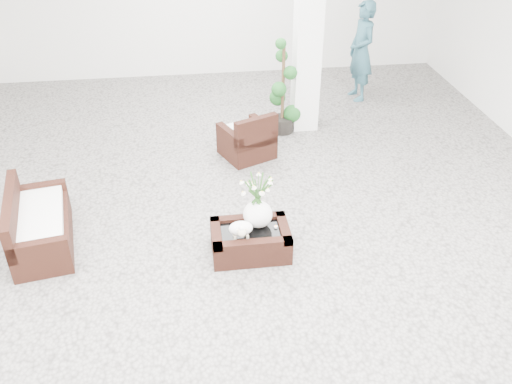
{
  "coord_description": "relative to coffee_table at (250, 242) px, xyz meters",
  "views": [
    {
      "loc": [
        -0.72,
        -5.46,
        4.12
      ],
      "look_at": [
        0.0,
        -0.1,
        0.62
      ],
      "focal_mm": 38.46,
      "sensor_mm": 36.0,
      "label": 1
    }
  ],
  "objects": [
    {
      "name": "loveseat",
      "position": [
        -2.43,
        0.49,
        0.2
      ],
      "size": [
        0.86,
        1.43,
        0.71
      ],
      "primitive_type": "cube",
      "rotation": [
        0.0,
        0.0,
        1.74
      ],
      "color": "#32160E",
      "rests_on": "ground"
    },
    {
      "name": "topiary",
      "position": [
        0.91,
        3.1,
        0.62
      ],
      "size": [
        0.41,
        0.41,
        1.55
      ],
      "primitive_type": null,
      "color": "#164518",
      "rests_on": "ground"
    },
    {
      "name": "tealight",
      "position": [
        0.3,
        0.02,
        0.17
      ],
      "size": [
        0.04,
        0.04,
        0.03
      ],
      "primitive_type": "cylinder",
      "color": "white",
      "rests_on": "coffee_table"
    },
    {
      "name": "planter_narcissus",
      "position": [
        0.1,
        0.1,
        0.56
      ],
      "size": [
        0.44,
        0.44,
        0.8
      ],
      "primitive_type": null,
      "color": "white",
      "rests_on": "coffee_table"
    },
    {
      "name": "coffee_table",
      "position": [
        0.0,
        0.0,
        0.0
      ],
      "size": [
        0.9,
        0.6,
        0.31
      ],
      "primitive_type": "cube",
      "color": "#32160E",
      "rests_on": "ground"
    },
    {
      "name": "column",
      "position": [
        1.31,
        3.24,
        1.59
      ],
      "size": [
        0.4,
        0.4,
        3.5
      ],
      "primitive_type": "cube",
      "color": "white",
      "rests_on": "ground"
    },
    {
      "name": "sheep_figurine",
      "position": [
        -0.12,
        -0.1,
        0.26
      ],
      "size": [
        0.28,
        0.23,
        0.21
      ],
      "primitive_type": "ellipsoid",
      "color": "white",
      "rests_on": "coffee_table"
    },
    {
      "name": "ground",
      "position": [
        0.11,
        0.44,
        -0.16
      ],
      "size": [
        11.0,
        11.0,
        0.0
      ],
      "primitive_type": "plane",
      "color": "gray",
      "rests_on": "ground"
    },
    {
      "name": "armchair",
      "position": [
        0.24,
        2.35,
        0.21
      ],
      "size": [
        0.91,
        0.89,
        0.74
      ],
      "primitive_type": "cube",
      "rotation": [
        0.0,
        0.0,
        3.56
      ],
      "color": "#32160E",
      "rests_on": "ground"
    },
    {
      "name": "shopper",
      "position": [
        2.55,
        4.29,
        0.74
      ],
      "size": [
        0.52,
        0.71,
        1.79
      ],
      "primitive_type": "imported",
      "rotation": [
        0.0,
        0.0,
        -1.43
      ],
      "color": "#2C5562",
      "rests_on": "ground"
    }
  ]
}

